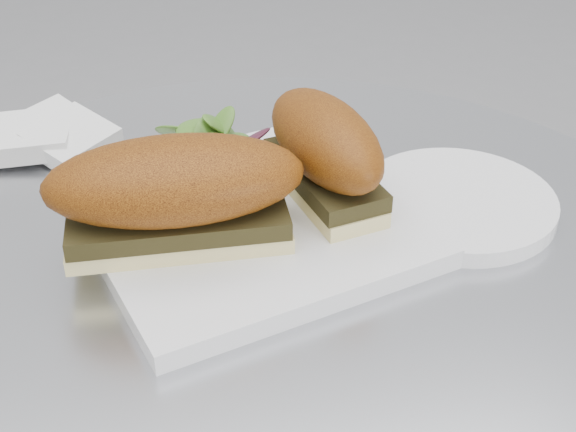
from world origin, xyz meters
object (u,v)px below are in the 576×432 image
plate (247,221)px  saucer (457,202)px  sandwich_left (176,191)px  sandwich_right (325,149)px

plate → saucer: plate is taller
sandwich_left → sandwich_right: 0.12m
sandwich_left → sandwich_right: size_ratio=1.24×
sandwich_left → saucer: sandwich_left is taller
plate → sandwich_left: bearing=-157.1°
sandwich_right → saucer: (0.11, -0.02, -0.05)m
plate → saucer: (0.17, -0.01, -0.00)m
plate → sandwich_left: (-0.05, -0.02, 0.05)m
saucer → plate: bearing=176.1°
sandwich_right → saucer: bearing=67.7°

